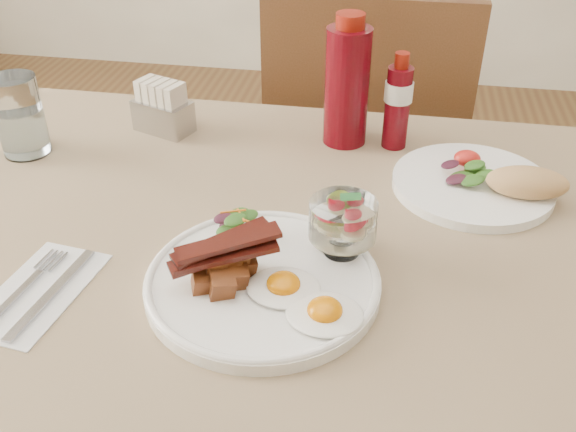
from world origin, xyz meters
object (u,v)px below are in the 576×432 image
object	(u,v)px
table	(333,306)
fruit_cup	(343,220)
chair_far	(363,161)
main_plate	(263,282)
second_plate	(485,183)
ketchup_bottle	(347,84)
sugar_caddy	(163,110)
water_glass	(21,121)
hot_sauce_bottle	(398,103)

from	to	relation	value
table	fruit_cup	world-z (taller)	fruit_cup
chair_far	main_plate	xyz separation A→B (m)	(-0.08, -0.74, 0.24)
table	second_plate	size ratio (longest dim) A/B	5.40
chair_far	ketchup_bottle	size ratio (longest dim) A/B	4.34
ketchup_bottle	sugar_caddy	xyz separation A→B (m)	(-0.31, -0.02, -0.06)
chair_far	second_plate	distance (m)	0.57
second_plate	sugar_caddy	xyz separation A→B (m)	(-0.53, 0.11, 0.02)
fruit_cup	water_glass	bearing A→B (deg)	159.43
main_plate	fruit_cup	bearing A→B (deg)	37.91
ketchup_bottle	hot_sauce_bottle	size ratio (longest dim) A/B	1.35
table	second_plate	xyz separation A→B (m)	(0.20, 0.19, 0.10)
fruit_cup	second_plate	world-z (taller)	fruit_cup
chair_far	second_plate	size ratio (longest dim) A/B	3.77
hot_sauce_bottle	sugar_caddy	xyz separation A→B (m)	(-0.39, -0.01, -0.04)
hot_sauce_bottle	sugar_caddy	bearing A→B (deg)	-178.20
second_plate	sugar_caddy	bearing A→B (deg)	168.03
chair_far	sugar_caddy	xyz separation A→B (m)	(-0.33, -0.36, 0.27)
main_plate	sugar_caddy	bearing A→B (deg)	123.62
table	chair_far	bearing A→B (deg)	90.00
main_plate	ketchup_bottle	xyz separation A→B (m)	(0.06, 0.40, 0.09)
second_plate	hot_sauce_bottle	size ratio (longest dim) A/B	1.55
main_plate	hot_sauce_bottle	world-z (taller)	hot_sauce_bottle
second_plate	ketchup_bottle	xyz separation A→B (m)	(-0.22, 0.13, 0.08)
second_plate	water_glass	size ratio (longest dim) A/B	1.92
fruit_cup	sugar_caddy	bearing A→B (deg)	137.24
ketchup_bottle	sugar_caddy	size ratio (longest dim) A/B	1.94
water_glass	second_plate	bearing A→B (deg)	0.13
main_plate	water_glass	bearing A→B (deg)	149.15
hot_sauce_bottle	water_glass	size ratio (longest dim) A/B	1.24
chair_far	second_plate	bearing A→B (deg)	-67.22
table	main_plate	world-z (taller)	main_plate
table	hot_sauce_bottle	world-z (taller)	hot_sauce_bottle
second_plate	chair_far	bearing A→B (deg)	112.78
chair_far	main_plate	size ratio (longest dim) A/B	3.32
hot_sauce_bottle	water_glass	bearing A→B (deg)	-167.86
ketchup_bottle	fruit_cup	bearing A→B (deg)	-84.88
ketchup_bottle	main_plate	bearing A→B (deg)	-98.12
main_plate	second_plate	bearing A→B (deg)	44.22
main_plate	hot_sauce_bottle	distance (m)	0.42
water_glass	sugar_caddy	bearing A→B (deg)	30.42
main_plate	sugar_caddy	world-z (taller)	sugar_caddy
table	fruit_cup	size ratio (longest dim) A/B	15.78
fruit_cup	chair_far	bearing A→B (deg)	90.69
fruit_cup	water_glass	distance (m)	0.57
chair_far	ketchup_bottle	bearing A→B (deg)	-93.55
chair_far	sugar_caddy	size ratio (longest dim) A/B	8.42
main_plate	fruit_cup	world-z (taller)	fruit_cup
hot_sauce_bottle	water_glass	distance (m)	0.60
hot_sauce_bottle	water_glass	world-z (taller)	hot_sauce_bottle
table	main_plate	xyz separation A→B (m)	(-0.08, -0.08, 0.10)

